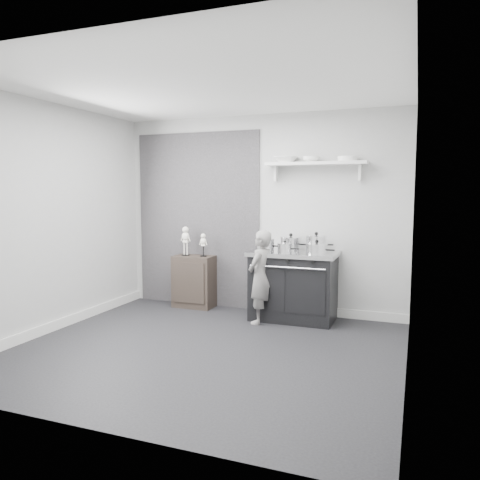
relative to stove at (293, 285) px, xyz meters
name	(u,v)px	position (x,y,z in m)	size (l,w,h in m)	color
ground	(205,349)	(-0.58, -1.48, -0.45)	(4.00, 4.00, 0.00)	black
room_shell	(202,194)	(-0.66, -1.33, 1.19)	(4.02, 3.62, 2.71)	#A7A7A4
wall_shelf	(316,164)	(0.22, 0.20, 1.56)	(1.30, 0.26, 0.24)	silver
stove	(293,285)	(0.00, 0.00, 0.00)	(1.11, 0.70, 0.89)	black
side_cabinet	(194,281)	(-1.50, 0.13, -0.08)	(0.57, 0.33, 0.74)	black
child	(260,277)	(-0.35, -0.32, 0.14)	(0.43, 0.28, 1.18)	slate
pot_front_left	(265,245)	(-0.35, -0.13, 0.53)	(0.33, 0.24, 0.21)	white
pot_back_left	(291,243)	(-0.08, 0.13, 0.53)	(0.36, 0.28, 0.22)	white
pot_back_right	(316,243)	(0.27, 0.08, 0.55)	(0.35, 0.27, 0.25)	white
pot_front_right	(317,249)	(0.33, -0.17, 0.51)	(0.35, 0.27, 0.18)	white
pot_front_center	(285,248)	(-0.08, -0.15, 0.50)	(0.27, 0.19, 0.15)	white
skeleton_full	(186,239)	(-1.63, 0.13, 0.53)	(0.13, 0.09, 0.48)	white
skeleton_torso	(203,243)	(-1.35, 0.13, 0.48)	(0.10, 0.07, 0.37)	white
bowl_large	(286,160)	(-0.17, 0.19, 1.63)	(0.31, 0.31, 0.08)	white
bowl_small	(311,159)	(0.16, 0.19, 1.62)	(0.22, 0.22, 0.07)	white
plate_stack	(348,159)	(0.63, 0.19, 1.62)	(0.25, 0.25, 0.06)	white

